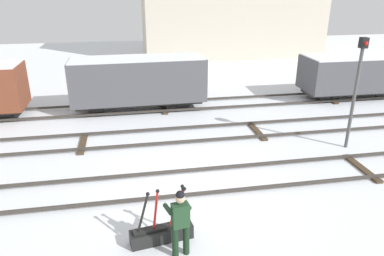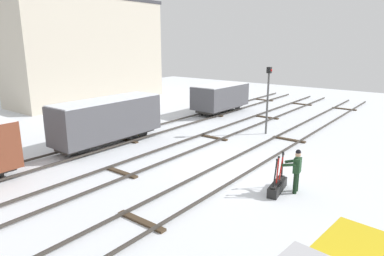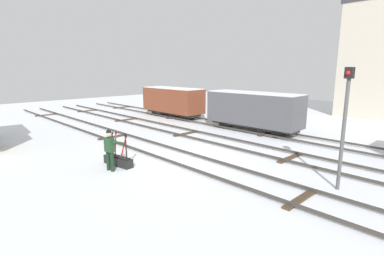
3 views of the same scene
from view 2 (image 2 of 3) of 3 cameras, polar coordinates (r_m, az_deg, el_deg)
ground_plane at (r=15.45m, az=7.53°, el=-6.86°), size 60.00×60.00×0.00m
track_main_line at (r=15.41m, az=7.54°, el=-6.47°), size 44.00×1.94×0.18m
track_siding_near at (r=17.47m, az=-3.04°, el=-3.86°), size 44.00×1.94×0.18m
track_siding_far at (r=20.01m, az=-11.13°, el=-1.73°), size 44.00×1.94×0.18m
switch_lever_frame at (r=13.46m, az=14.15°, el=-9.32°), size 1.56×0.59×1.45m
rail_worker at (r=13.34m, az=17.10°, el=-6.53°), size 0.61×0.70×1.69m
signal_post at (r=21.04m, az=12.63°, el=5.60°), size 0.24×0.32×4.09m
apartment_building at (r=34.00m, az=-17.09°, el=12.38°), size 14.77×5.29×9.53m
freight_car_mid_siding at (r=18.99m, az=-13.90°, el=1.46°), size 6.32×2.01×2.56m
freight_car_back_track at (r=27.12m, az=4.80°, el=5.28°), size 5.00×2.32×2.27m
perched_bird_roof_left at (r=37.35m, az=-9.80°, el=20.31°), size 0.27×0.14×0.13m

